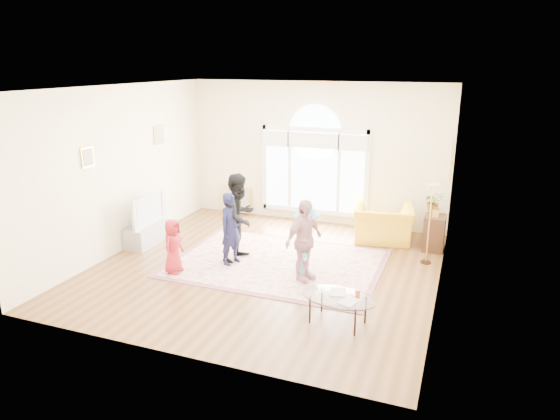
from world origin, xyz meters
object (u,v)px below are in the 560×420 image
at_px(coffee_table, 338,298).
at_px(armchair, 383,224).
at_px(tv_console, 147,234).
at_px(television, 145,210).
at_px(area_rug, 277,263).

height_order(coffee_table, armchair, armchair).
xyz_separation_m(tv_console, television, (0.01, -0.00, 0.52)).
bearing_deg(armchair, area_rug, 40.20).
xyz_separation_m(tv_console, armchair, (4.50, 1.88, 0.17)).
height_order(area_rug, tv_console, tv_console).
xyz_separation_m(television, armchair, (4.49, 1.88, -0.35)).
bearing_deg(coffee_table, television, 167.82).
relative_size(tv_console, television, 0.92).
bearing_deg(armchair, tv_console, 13.16).
distance_m(tv_console, television, 0.52).
distance_m(television, armchair, 4.88).
distance_m(area_rug, armchair, 2.53).
bearing_deg(coffee_table, armchair, 99.22).
distance_m(tv_console, coffee_table, 4.83).
bearing_deg(armchair, coffee_table, 80.25).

